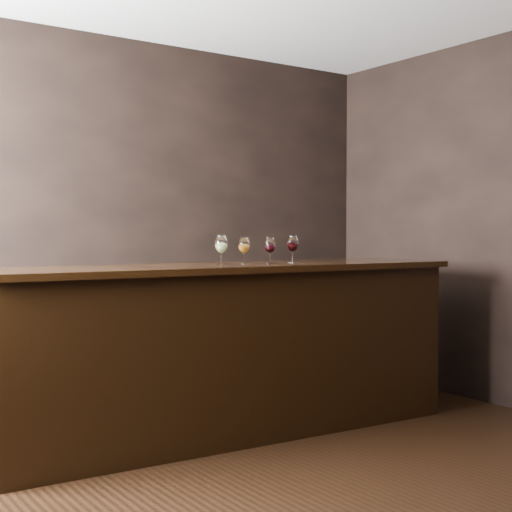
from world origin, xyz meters
TOP-DOWN VIEW (x-y plane):
  - ground at (0.00, 0.00)m, footprint 5.00×5.00m
  - room_shell at (-0.23, 0.11)m, footprint 5.02×4.52m
  - bar_counter at (0.41, 1.02)m, footprint 3.08×0.85m
  - bar_top at (0.41, 1.02)m, footprint 3.19×0.92m
  - back_bar_shelf at (0.12, 2.03)m, footprint 2.51×0.40m
  - glass_white at (0.33, 1.02)m, footprint 0.08×0.08m
  - glass_amber at (0.52, 1.04)m, footprint 0.07×0.07m
  - glass_red_a at (0.71, 1.01)m, footprint 0.07×0.07m
  - glass_red_b at (0.89, 1.00)m, footprint 0.08×0.08m

SIDE VIEW (x-z plane):
  - ground at x=0.00m, z-range 0.00..0.00m
  - back_bar_shelf at x=0.12m, z-range 0.00..0.90m
  - bar_counter at x=0.41m, z-range 0.00..1.07m
  - bar_top at x=0.41m, z-range 1.07..1.11m
  - glass_red_a at x=0.71m, z-range 1.14..1.31m
  - glass_amber at x=0.52m, z-range 1.14..1.31m
  - glass_red_b at x=0.89m, z-range 1.14..1.32m
  - glass_white at x=0.33m, z-range 1.14..1.33m
  - room_shell at x=-0.23m, z-range 0.40..3.21m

